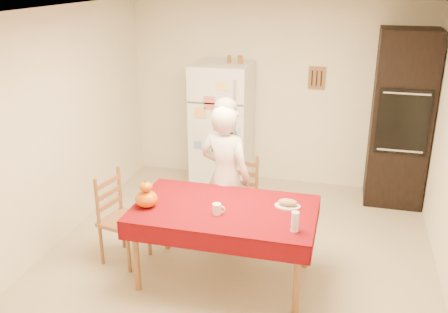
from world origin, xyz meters
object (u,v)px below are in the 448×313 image
(chair_left, at_px, (119,214))
(bread_plate, at_px, (288,206))
(dining_table, at_px, (224,214))
(pumpkin_lower, at_px, (147,199))
(oven_cabinet, at_px, (401,119))
(chair_far, at_px, (238,194))
(refrigerator, at_px, (222,126))
(coffee_mug, at_px, (217,209))
(wine_glass, at_px, (295,222))
(seated_woman, at_px, (226,178))

(chair_left, relative_size, bread_plate, 3.96)
(dining_table, relative_size, pumpkin_lower, 8.14)
(oven_cabinet, xyz_separation_m, dining_table, (-1.68, -2.26, -0.41))
(chair_far, distance_m, chair_left, 1.32)
(oven_cabinet, relative_size, pumpkin_lower, 10.54)
(refrigerator, xyz_separation_m, dining_table, (0.60, -2.22, -0.16))
(chair_left, distance_m, pumpkin_lower, 0.59)
(coffee_mug, height_order, wine_glass, wine_glass)
(seated_woman, distance_m, bread_plate, 0.84)
(seated_woman, bearing_deg, refrigerator, -57.23)
(chair_far, distance_m, wine_glass, 1.40)
(bread_plate, bearing_deg, chair_left, -177.39)
(dining_table, xyz_separation_m, coffee_mug, (-0.04, -0.14, 0.12))
(oven_cabinet, height_order, bread_plate, oven_cabinet)
(oven_cabinet, distance_m, chair_left, 3.61)
(coffee_mug, xyz_separation_m, bread_plate, (0.60, 0.30, -0.04))
(dining_table, relative_size, seated_woman, 1.06)
(oven_cabinet, bearing_deg, bread_plate, -117.81)
(seated_woman, distance_m, coffee_mug, 0.75)
(seated_woman, height_order, coffee_mug, seated_woman)
(refrigerator, relative_size, dining_table, 1.00)
(pumpkin_lower, bearing_deg, bread_plate, 13.82)
(seated_woman, bearing_deg, chair_far, -90.29)
(coffee_mug, distance_m, wine_glass, 0.73)
(oven_cabinet, distance_m, coffee_mug, 2.96)
(chair_far, bearing_deg, coffee_mug, -81.73)
(chair_far, bearing_deg, refrigerator, 118.15)
(wine_glass, bearing_deg, bread_plate, 105.17)
(dining_table, height_order, pumpkin_lower, pumpkin_lower)
(pumpkin_lower, bearing_deg, chair_far, 57.65)
(chair_far, height_order, chair_left, same)
(dining_table, distance_m, bread_plate, 0.59)
(chair_left, relative_size, coffee_mug, 9.50)
(dining_table, distance_m, coffee_mug, 0.18)
(refrigerator, distance_m, wine_glass, 2.80)
(chair_left, distance_m, seated_woman, 1.16)
(pumpkin_lower, height_order, bread_plate, pumpkin_lower)
(wine_glass, bearing_deg, seated_woman, 133.24)
(seated_woman, relative_size, coffee_mug, 15.99)
(chair_far, height_order, seated_woman, seated_woman)
(oven_cabinet, relative_size, dining_table, 1.29)
(chair_left, relative_size, pumpkin_lower, 4.55)
(chair_left, bearing_deg, coffee_mug, -89.54)
(wine_glass, relative_size, bread_plate, 0.73)
(chair_far, height_order, bread_plate, chair_far)
(oven_cabinet, relative_size, seated_woman, 1.38)
(refrigerator, distance_m, chair_left, 2.22)
(seated_woman, xyz_separation_m, pumpkin_lower, (-0.56, -0.76, 0.04))
(chair_left, bearing_deg, chair_far, -42.15)
(chair_left, bearing_deg, refrigerator, -2.22)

